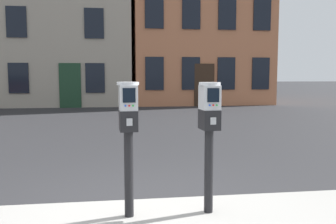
% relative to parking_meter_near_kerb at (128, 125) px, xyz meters
% --- Properties ---
extents(ground_plane, '(160.00, 160.00, 0.00)m').
position_rel_parking_meter_near_kerb_xyz_m(ground_plane, '(0.11, 0.29, -1.06)').
color(ground_plane, '#28282B').
extents(parking_meter_near_kerb, '(0.23, 0.26, 1.34)m').
position_rel_parking_meter_near_kerb_xyz_m(parking_meter_near_kerb, '(0.00, 0.00, 0.00)').
color(parking_meter_near_kerb, black).
rests_on(parking_meter_near_kerb, sidewalk_slab).
extents(parking_meter_twin_adjacent, '(0.23, 0.26, 1.33)m').
position_rel_parking_meter_near_kerb_xyz_m(parking_meter_twin_adjacent, '(0.81, -0.00, -0.00)').
color(parking_meter_twin_adjacent, black).
rests_on(parking_meter_twin_adjacent, sidewalk_slab).
extents(townhouse_grey_stucco, '(6.95, 6.61, 10.20)m').
position_rel_parking_meter_near_kerb_xyz_m(townhouse_grey_stucco, '(-2.83, 17.52, 4.04)').
color(townhouse_grey_stucco, '#9E9384').
rests_on(townhouse_grey_stucco, ground_plane).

